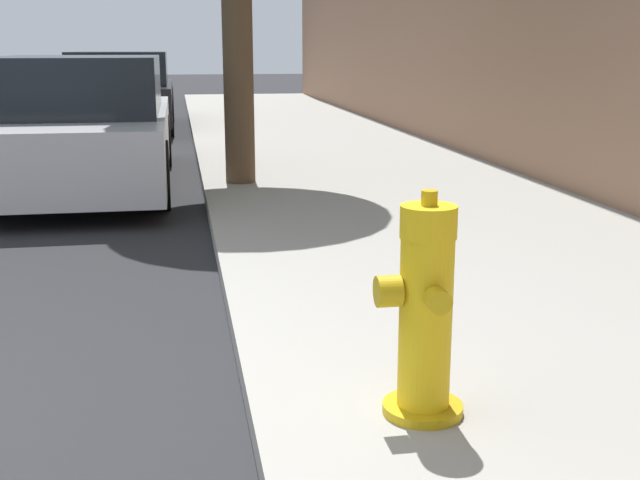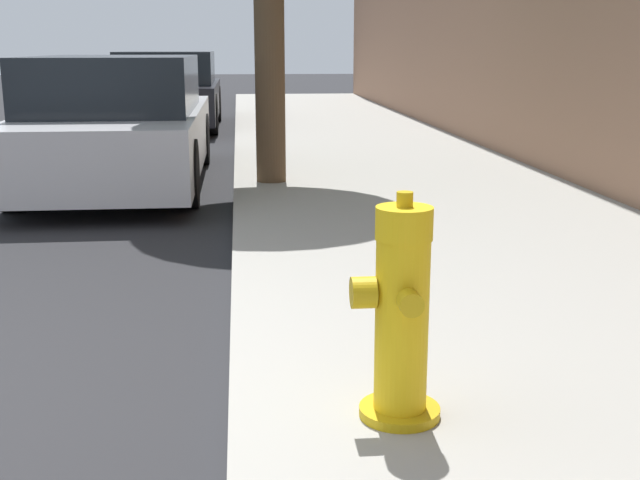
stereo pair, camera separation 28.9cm
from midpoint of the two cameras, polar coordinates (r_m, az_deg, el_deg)
The scene contains 4 objects.
sidewalk_slab at distance 3.64m, azimuth 23.70°, elevation -9.69°, with size 3.32×40.00×0.12m.
fire_hydrant at distance 2.87m, azimuth 8.64°, elevation -5.45°, with size 0.33×0.33×0.83m.
parked_car_near at distance 8.64m, azimuth -13.12°, elevation 8.06°, with size 1.72×4.50×1.33m.
parked_car_mid at distance 14.64m, azimuth -10.15°, elevation 10.37°, with size 1.76×4.16×1.34m.
Camera 2 is at (1.72, -2.91, 1.43)m, focal length 45.00 mm.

